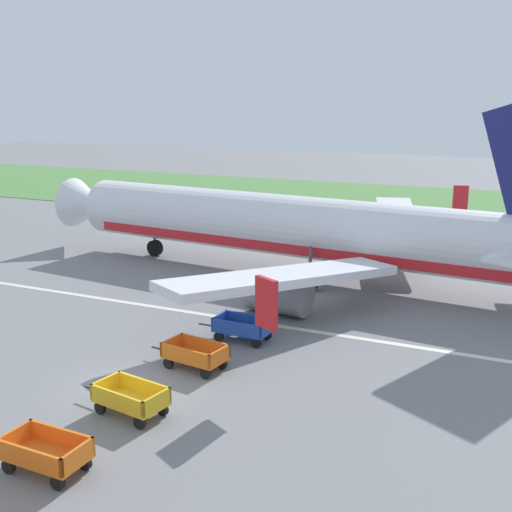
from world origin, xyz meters
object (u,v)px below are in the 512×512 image
baggage_cart_second_in_row (46,453)px  baggage_cart_fourth_in_row (195,354)px  baggage_cart_far_end (243,328)px  baggage_cart_third_in_row (130,398)px  airplane (304,229)px

baggage_cart_second_in_row → baggage_cart_fourth_in_row: size_ratio=0.99×
baggage_cart_fourth_in_row → baggage_cart_far_end: bearing=84.1°
baggage_cart_fourth_in_row → baggage_cart_far_end: 3.66m
baggage_cart_far_end → baggage_cart_fourth_in_row: bearing=-95.9°
baggage_cart_far_end → baggage_cart_second_in_row: bearing=-92.9°
baggage_cart_second_in_row → baggage_cart_third_in_row: 3.96m
airplane → baggage_cart_second_in_row: 23.10m
airplane → baggage_cart_second_in_row: (0.58, -22.96, -2.45)m
baggage_cart_third_in_row → baggage_cart_fourth_in_row: size_ratio=1.00×
baggage_cart_second_in_row → baggage_cart_far_end: same height
baggage_cart_far_end → baggage_cart_third_in_row: bearing=-93.0°
baggage_cart_second_in_row → baggage_cart_fourth_in_row: 8.30m
baggage_cart_second_in_row → baggage_cart_fourth_in_row: bearing=88.4°
baggage_cart_fourth_in_row → baggage_cart_second_in_row: bearing=-91.6°
baggage_cart_fourth_in_row → baggage_cart_far_end: same height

